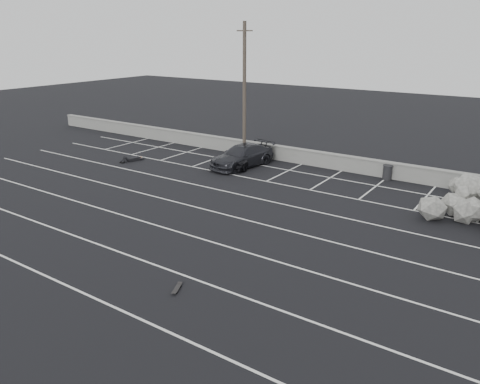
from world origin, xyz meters
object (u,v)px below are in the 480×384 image
Objects in this scene: person at (135,157)px; skateboard at (177,288)px; car_right at (242,156)px; utility_pole at (244,91)px; trash_bin at (387,172)px; car_left at (244,156)px.

person is 18.85m from skateboard.
utility_pole is (-1.25, 2.17, 4.10)m from car_right.
utility_pole is 3.92× the size of person.
person is at bearing -161.38° from trash_bin.
car_right is at bearing -114.71° from car_left.
trash_bin is (9.31, 2.57, -0.27)m from car_right.
trash_bin is 17.54m from person.
skateboard is at bearing -63.63° from utility_pole.
utility_pole reaches higher than skateboard.
car_left is 0.16m from car_right.
trash_bin is 0.38× the size of person.
utility_pole is at bearing 53.08° from person.
utility_pole reaches higher than car_left.
person reaches higher than skateboard.
car_right reaches higher than person.
car_left is 5.84× the size of skateboard.
car_left is at bearing 35.75° from person.
car_left is at bearing -165.29° from trash_bin.
person is at bearing -164.07° from car_left.
trash_bin is 1.36× the size of skateboard.
utility_pole is at bearing 115.10° from car_left.
utility_pole is 19.74m from skateboard.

